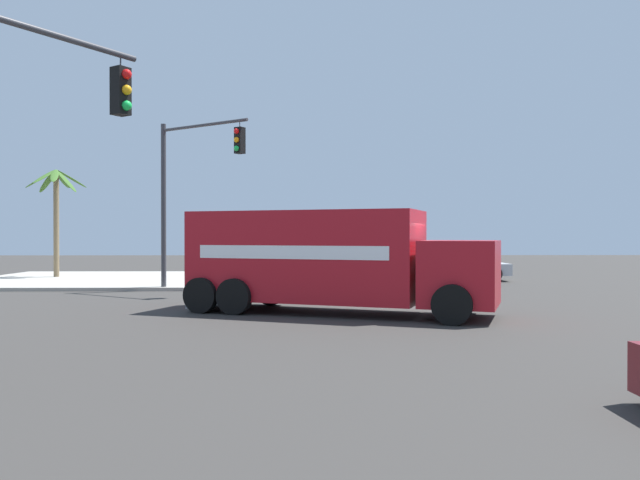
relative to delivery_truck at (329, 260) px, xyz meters
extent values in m
plane|color=#33302D|center=(-0.11, -1.50, -1.50)|extent=(100.00, 100.00, 0.00)
cube|color=#9E998E|center=(12.30, 10.92, -1.43)|extent=(10.91, 10.91, 0.14)
cube|color=#AD141E|center=(0.25, 0.65, 0.11)|extent=(4.52, 6.90, 2.51)
cube|color=#AD141E|center=(-1.28, -3.40, -0.30)|extent=(2.92, 2.62, 1.70)
cube|color=black|center=(-1.58, -4.20, 0.04)|extent=(1.92, 0.78, 0.88)
cube|color=#B2B2B7|center=(1.35, 3.58, -1.31)|extent=(2.23, 1.00, 0.21)
cube|color=white|center=(1.38, 0.23, 0.23)|extent=(1.93, 5.09, 0.36)
cube|color=white|center=(-0.89, 1.08, 0.23)|extent=(1.93, 5.09, 0.36)
cylinder|color=black|center=(-0.10, -3.79, -1.00)|extent=(0.61, 1.03, 1.00)
cylinder|color=black|center=(-2.42, -2.92, -1.00)|extent=(0.61, 1.03, 1.00)
cylinder|color=black|center=(1.98, 1.74, -1.00)|extent=(0.61, 1.03, 1.00)
cylinder|color=black|center=(-0.34, 2.62, -1.00)|extent=(0.61, 1.03, 1.00)
cylinder|color=black|center=(2.35, 2.73, -1.00)|extent=(0.61, 1.03, 1.00)
cylinder|color=black|center=(0.03, 3.60, -1.00)|extent=(0.61, 1.03, 1.00)
cylinder|color=#38383D|center=(7.27, 6.34, 1.86)|extent=(0.20, 0.20, 6.45)
cylinder|color=#38383D|center=(6.08, 4.56, 4.84)|extent=(2.48, 3.62, 0.12)
cylinder|color=#38383D|center=(5.09, 3.07, 4.72)|extent=(0.03, 0.03, 0.25)
cube|color=black|center=(5.09, 3.07, 4.12)|extent=(0.42, 0.42, 0.95)
sphere|color=red|center=(4.94, 3.17, 4.43)|extent=(0.20, 0.20, 0.20)
sphere|color=#EFA314|center=(4.94, 3.17, 4.12)|extent=(0.20, 0.20, 0.20)
sphere|color=#19CC4C|center=(4.94, 3.17, 3.81)|extent=(0.20, 0.20, 0.20)
cylinder|color=#38383D|center=(-6.17, 5.13, 4.29)|extent=(3.09, 2.13, 0.12)
cylinder|color=#38383D|center=(-4.95, 4.31, 4.16)|extent=(0.03, 0.03, 0.25)
cube|color=black|center=(-4.95, 4.31, 3.56)|extent=(0.42, 0.42, 0.95)
sphere|color=red|center=(-5.05, 4.16, 3.88)|extent=(0.20, 0.20, 0.20)
sphere|color=#EFA314|center=(-5.05, 4.16, 3.57)|extent=(0.20, 0.20, 0.20)
sphere|color=#19CC4C|center=(-5.05, 4.16, 3.26)|extent=(0.20, 0.20, 0.20)
cube|color=#B7BABF|center=(12.47, -4.51, -0.97)|extent=(2.01, 1.57, 0.50)
cube|color=#B7BABF|center=(12.41, -6.11, -0.67)|extent=(2.01, 1.77, 1.10)
cube|color=black|center=(12.41, -6.11, -0.38)|extent=(1.85, 1.50, 0.48)
cube|color=#B7BABF|center=(12.34, -7.96, -0.95)|extent=(2.03, 2.07, 0.55)
cylinder|color=black|center=(11.46, -4.61, -1.12)|extent=(0.27, 0.77, 0.76)
cylinder|color=black|center=(13.47, -4.69, -1.12)|extent=(0.27, 0.77, 0.76)
cylinder|color=black|center=(11.33, -8.04, -1.12)|extent=(0.27, 0.77, 0.76)
cylinder|color=black|center=(13.34, -8.11, -1.12)|extent=(0.27, 0.77, 0.76)
cylinder|color=#7A6647|center=(13.27, 13.01, 1.22)|extent=(0.26, 0.26, 5.17)
ellipsoid|color=#386023|center=(14.01, 12.98, 3.51)|extent=(1.54, 0.42, 0.87)
ellipsoid|color=#386023|center=(13.62, 13.56, 3.37)|extent=(1.03, 1.33, 1.14)
ellipsoid|color=#386023|center=(13.09, 13.69, 3.45)|extent=(0.71, 1.50, 1.00)
ellipsoid|color=#386023|center=(12.56, 13.26, 3.52)|extent=(1.57, 0.85, 0.86)
ellipsoid|color=#386023|center=(12.54, 12.79, 3.55)|extent=(1.60, 0.80, 0.80)
ellipsoid|color=#386023|center=(13.03, 12.43, 3.34)|extent=(0.83, 1.34, 1.20)
ellipsoid|color=#386023|center=(13.72, 12.43, 3.50)|extent=(1.22, 1.42, 0.89)
camera|label=1|loc=(-17.40, 0.53, 0.69)|focal=34.82mm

